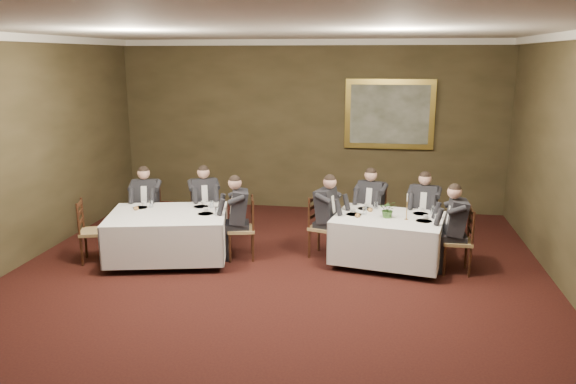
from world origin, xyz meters
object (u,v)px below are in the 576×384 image
(diner_sec_endright, at_px, (241,227))
(diner_sec_backright, at_px, (204,212))
(chair_main_backright, at_px, (422,234))
(chair_sec_backleft, at_px, (148,226))
(table_main, at_px, (388,236))
(chair_sec_backright, at_px, (205,225))
(diner_main_backleft, at_px, (371,216))
(candlestick, at_px, (407,210))
(chair_main_backleft, at_px, (371,228))
(diner_main_backright, at_px, (423,221))
(chair_sec_endleft, at_px, (95,244))
(painting, at_px, (389,114))
(centerpiece, at_px, (388,208))
(diner_main_endleft, at_px, (324,226))
(diner_main_endright, at_px, (457,239))
(diner_sec_backleft, at_px, (147,213))
(chair_main_endleft, at_px, (324,239))
(table_second, at_px, (168,232))
(chair_sec_endright, at_px, (242,241))
(chair_main_endright, at_px, (456,254))

(diner_sec_endright, bearing_deg, diner_sec_backright, 33.37)
(chair_main_backright, bearing_deg, diner_sec_backright, 13.32)
(chair_main_backright, distance_m, chair_sec_backleft, 4.72)
(table_main, distance_m, chair_sec_backright, 3.24)
(diner_main_backleft, height_order, candlestick, diner_main_backleft)
(chair_main_backleft, xyz_separation_m, diner_main_backright, (0.86, -0.17, 0.23))
(diner_main_backleft, xyz_separation_m, chair_main_backright, (0.87, -0.15, -0.23))
(chair_sec_endleft, xyz_separation_m, candlestick, (4.83, 0.52, 0.63))
(diner_main_backleft, height_order, painting, painting)
(chair_main_backleft, relative_size, candlestick, 2.40)
(centerpiece, bearing_deg, diner_main_endleft, 166.72)
(diner_main_backright, height_order, diner_main_endleft, same)
(diner_main_backright, bearing_deg, diner_main_backleft, 1.27)
(diner_main_endright, bearing_deg, diner_sec_backleft, 82.82)
(diner_sec_backleft, relative_size, diner_sec_backright, 1.00)
(chair_main_endleft, height_order, chair_sec_backleft, same)
(diner_sec_backright, bearing_deg, diner_main_endleft, 142.73)
(chair_main_backright, distance_m, chair_main_endleft, 1.70)
(candlestick, bearing_deg, chair_sec_backleft, 172.86)
(painting, bearing_deg, table_second, -134.84)
(diner_main_backright, height_order, chair_sec_endright, diner_main_backright)
(diner_main_backleft, distance_m, centerpiece, 1.06)
(chair_main_endright, distance_m, diner_sec_backleft, 5.18)
(diner_main_backleft, relative_size, chair_main_endright, 1.35)
(chair_sec_endleft, distance_m, centerpiece, 4.63)
(chair_main_backright, height_order, chair_sec_backleft, same)
(diner_main_endleft, xyz_separation_m, diner_sec_backright, (-2.15, 0.46, 0.00))
(diner_main_endright, bearing_deg, chair_sec_endleft, 94.18)
(chair_sec_backleft, xyz_separation_m, chair_sec_endleft, (-0.44, -1.07, 0.00))
(diner_sec_endright, distance_m, chair_sec_endleft, 2.32)
(table_second, distance_m, diner_main_endright, 4.45)
(diner_main_backleft, bearing_deg, chair_sec_endright, 44.17)
(diner_sec_backleft, bearing_deg, chair_main_endright, 164.34)
(chair_main_backright, height_order, candlestick, candlestick)
(chair_main_backleft, xyz_separation_m, chair_main_backright, (0.86, -0.16, 0.00))
(diner_main_endleft, height_order, candlestick, diner_main_endleft)
(diner_main_endleft, relative_size, diner_sec_endright, 1.00)
(chair_main_endright, height_order, chair_sec_backright, same)
(table_second, xyz_separation_m, chair_sec_backright, (0.27, 1.03, -0.17))
(table_second, relative_size, diner_main_endright, 1.56)
(diner_main_backleft, height_order, centerpiece, diner_main_backleft)
(diner_main_backleft, height_order, chair_sec_endleft, diner_main_backleft)
(table_main, distance_m, diner_sec_endright, 2.32)
(chair_main_endright, distance_m, centerpiece, 1.22)
(table_second, height_order, painting, painting)
(table_main, relative_size, diner_sec_backright, 1.37)
(chair_sec_backleft, bearing_deg, painting, -156.13)
(diner_main_backright, xyz_separation_m, chair_sec_endright, (-2.89, -0.85, -0.23))
(diner_sec_endright, relative_size, chair_sec_endleft, 1.35)
(candlestick, bearing_deg, chair_main_backleft, 117.88)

